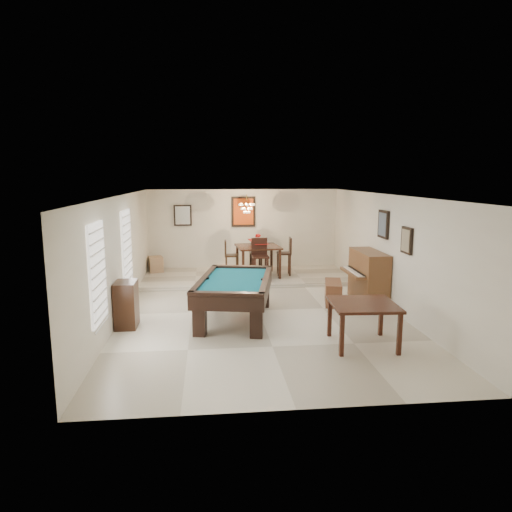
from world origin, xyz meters
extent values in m
cube|color=beige|center=(0.00, 0.00, -0.01)|extent=(6.00, 9.00, 0.02)
cube|color=silver|center=(0.00, 4.50, 1.30)|extent=(6.00, 0.04, 2.60)
cube|color=silver|center=(0.00, -4.50, 1.30)|extent=(6.00, 0.04, 2.60)
cube|color=silver|center=(-3.00, 0.00, 1.30)|extent=(0.04, 9.00, 2.60)
cube|color=silver|center=(3.00, 0.00, 1.30)|extent=(0.04, 9.00, 2.60)
cube|color=white|center=(0.00, 0.00, 2.60)|extent=(6.00, 9.00, 0.04)
cube|color=beige|center=(0.00, 3.25, 0.06)|extent=(6.00, 2.50, 0.12)
cube|color=white|center=(-2.97, -2.20, 1.40)|extent=(0.06, 1.00, 1.70)
cube|color=white|center=(-2.97, 0.60, 1.40)|extent=(0.06, 1.00, 1.70)
cube|color=brown|center=(1.83, 0.40, 0.26)|extent=(0.57, 1.01, 0.53)
cube|color=black|center=(-2.77, -0.86, 0.47)|extent=(0.41, 0.62, 0.93)
cube|color=#A7805A|center=(-2.73, 4.03, 0.35)|extent=(0.51, 0.58, 0.45)
cube|color=#D84C14|center=(0.00, 4.46, 1.90)|extent=(0.75, 0.06, 0.95)
cube|color=white|center=(-1.90, 4.46, 1.80)|extent=(0.55, 0.06, 0.65)
cube|color=slate|center=(2.96, 0.30, 1.90)|extent=(0.06, 0.55, 0.65)
cube|color=gray|center=(2.96, -1.00, 1.70)|extent=(0.06, 0.45, 0.55)
camera|label=1|loc=(-1.09, -9.93, 3.01)|focal=32.00mm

